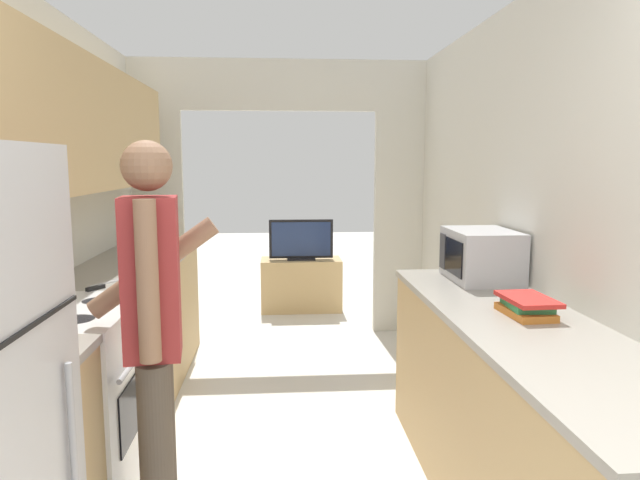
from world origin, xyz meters
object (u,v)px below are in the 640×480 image
Objects in this scene: range_oven at (66,405)px; television at (301,240)px; microwave at (481,255)px; knife at (99,286)px; book_stack at (527,306)px; tv_cabinet at (301,284)px; person at (154,340)px.

television is at bearing 70.05° from range_oven.
microwave is 0.72× the size of television.
television is 3.18m from knife.
range_oven is at bearing -166.70° from microwave.
knife is (-2.05, 0.72, -0.04)m from book_stack.
tv_cabinet is at bearing 107.13° from microwave.
television is at bearing -90.00° from tv_cabinet.
microwave is 0.57× the size of tv_cabinet.
knife is at bearing -178.96° from microwave.
range_oven reaches higher than tv_cabinet.
book_stack is at bearing -77.14° from tv_cabinet.
tv_cabinet is 0.49m from television.
book_stack is at bearing -94.78° from microwave.
book_stack is 3.76m from television.
television reaches higher than knife.
range_oven is 2.19× the size of microwave.
book_stack is (2.08, -0.25, 0.50)m from range_oven.
range_oven is at bearing 173.22° from book_stack.
book_stack is 0.44× the size of television.
person is 1.00m from knife.
tv_cabinet is at bearing 102.86° from book_stack.
tv_cabinet is at bearing 70.28° from range_oven.
person is at bearing -150.84° from microwave.
person is at bearing -174.21° from book_stack.
range_oven is 3.64m from television.
knife is (-0.47, 0.88, 0.03)m from person.
book_stack is (1.58, 0.16, 0.07)m from person.
range_oven is 0.64× the size of person.
television is at bearing 103.01° from book_stack.
tv_cabinet is (1.24, 3.45, -0.19)m from range_oven.
knife reaches higher than tv_cabinet.
tv_cabinet is 2.79× the size of knife.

